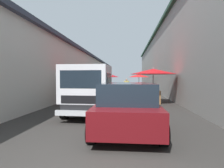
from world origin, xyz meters
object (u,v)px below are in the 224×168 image
at_px(fruit_stall_near_left, 104,79).
at_px(vendor_by_crates, 126,85).
at_px(fruit_stall_near_right, 109,79).
at_px(hatchback_car, 127,106).
at_px(fruit_stall_far_left, 139,77).
at_px(fruit_stall_mid_lane, 81,76).
at_px(delivery_truck, 91,91).
at_px(fruit_stall_far_right, 153,75).

relative_size(fruit_stall_near_left, vendor_by_crates, 1.44).
relative_size(fruit_stall_near_right, hatchback_car, 0.56).
distance_m(fruit_stall_far_left, vendor_by_crates, 3.19).
xyz_separation_m(fruit_stall_near_left, fruit_stall_far_left, (5.14, -3.34, 0.13)).
height_order(fruit_stall_mid_lane, delivery_truck, fruit_stall_mid_lane).
bearing_deg(fruit_stall_near_right, delivery_truck, -177.49).
relative_size(fruit_stall_near_right, vendor_by_crates, 1.44).
xyz_separation_m(fruit_stall_near_right, fruit_stall_mid_lane, (-7.36, 0.97, 0.17)).
relative_size(fruit_stall_far_right, vendor_by_crates, 1.86).
distance_m(fruit_stall_mid_lane, fruit_stall_far_right, 4.57).
xyz_separation_m(fruit_stall_near_left, delivery_truck, (-8.69, -0.64, -0.52)).
distance_m(fruit_stall_near_left, fruit_stall_far_left, 6.13).
height_order(fruit_stall_near_right, vendor_by_crates, fruit_stall_near_right).
bearing_deg(fruit_stall_mid_lane, fruit_stall_near_left, -9.60).
bearing_deg(fruit_stall_far_right, fruit_stall_far_left, 2.37).
xyz_separation_m(fruit_stall_far_left, vendor_by_crates, (-2.77, 1.36, -0.81)).
xyz_separation_m(fruit_stall_mid_lane, delivery_truck, (-3.85, -1.46, -0.68)).
bearing_deg(vendor_by_crates, fruit_stall_far_right, -165.84).
bearing_deg(fruit_stall_far_left, delivery_truck, 168.95).
bearing_deg(fruit_stall_far_right, fruit_stall_near_left, 39.11).
xyz_separation_m(delivery_truck, vendor_by_crates, (11.06, -1.34, -0.17)).
bearing_deg(delivery_truck, fruit_stall_mid_lane, 20.75).
height_order(fruit_stall_mid_lane, fruit_stall_far_left, fruit_stall_mid_lane).
distance_m(fruit_stall_near_left, hatchback_car, 10.89).
distance_m(fruit_stall_far_right, fruit_stall_near_left, 5.94).
height_order(fruit_stall_far_left, hatchback_car, fruit_stall_far_left).
relative_size(fruit_stall_near_left, fruit_stall_far_left, 0.91).
xyz_separation_m(fruit_stall_far_right, vendor_by_crates, (6.97, 1.76, -0.91)).
bearing_deg(fruit_stall_near_right, fruit_stall_far_right, -153.24).
bearing_deg(fruit_stall_far_right, fruit_stall_mid_lane, 92.91).
bearing_deg(fruit_stall_near_right, vendor_by_crates, -94.78).
distance_m(hatchback_car, delivery_truck, 2.51).
bearing_deg(fruit_stall_far_left, fruit_stall_far_right, -177.63).
xyz_separation_m(hatchback_car, vendor_by_crates, (13.01, 0.21, 0.14)).
relative_size(delivery_truck, vendor_by_crates, 3.26).
height_order(fruit_stall_near_right, fruit_stall_far_left, fruit_stall_near_right).
bearing_deg(fruit_stall_mid_lane, delivery_truck, -159.25).
distance_m(fruit_stall_far_right, delivery_truck, 5.18).
distance_m(fruit_stall_far_right, vendor_by_crates, 7.25).
bearing_deg(hatchback_car, fruit_stall_far_left, -4.17).
bearing_deg(vendor_by_crates, delivery_truck, 173.08).
relative_size(fruit_stall_mid_lane, hatchback_car, 0.61).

